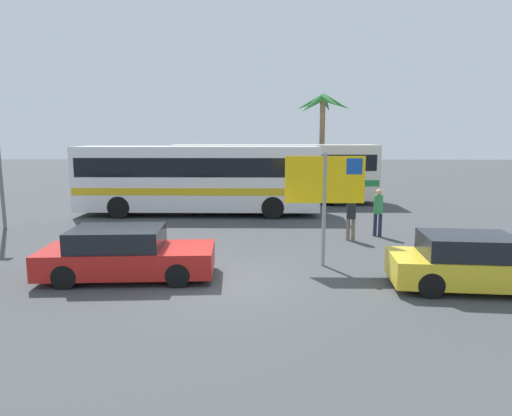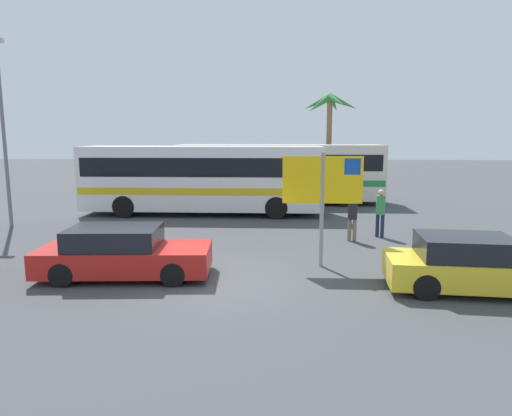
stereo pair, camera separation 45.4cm
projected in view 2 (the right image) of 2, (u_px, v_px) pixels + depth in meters
The scene contains 10 objects.
ground at pixel (217, 280), 11.52m from camera, with size 120.00×120.00×0.00m, color #424447.
bus_front_coach at pixel (203, 176), 21.07m from camera, with size 11.05×2.63×3.17m.
bus_rear_coach at pixel (279, 170), 24.61m from camera, with size 11.05×2.63×3.17m.
ferry_sign at pixel (324, 184), 12.40m from camera, with size 2.20×0.11×3.20m.
car_red at pixel (123, 253), 11.71m from camera, with size 4.46×2.03×1.32m.
car_yellow at pixel (472, 265), 10.61m from camera, with size 4.15×2.02×1.32m.
pedestrian_crossing_lot at pixel (353, 214), 15.65m from camera, with size 0.32×0.32×1.62m.
pedestrian_near_sign at pixel (381, 209), 16.27m from camera, with size 0.32×0.32×1.75m.
lamp_post_right_side at pixel (3, 127), 17.68m from camera, with size 0.56×0.20×7.32m.
palm_tree_seaside at pixel (330, 115), 26.89m from camera, with size 3.39×3.38×6.13m.
Camera 2 is at (1.53, -11.02, 3.64)m, focal length 31.66 mm.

